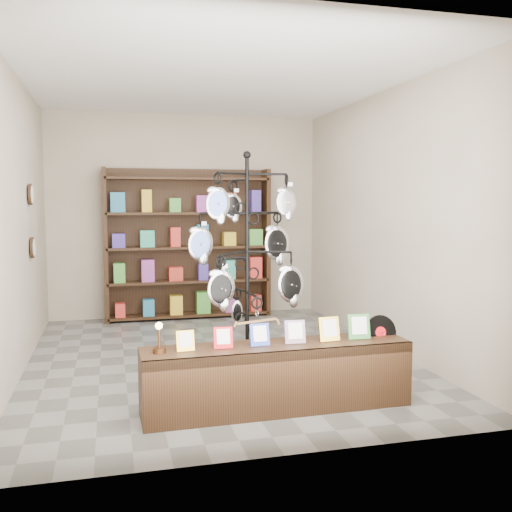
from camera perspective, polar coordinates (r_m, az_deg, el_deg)
The scene contains 6 objects.
ground at distance 6.40m, azimuth -3.88°, elevation -10.15°, with size 5.00×5.00×0.00m, color slate.
room_envelope at distance 6.16m, azimuth -4.00°, elevation 6.67°, with size 5.00×5.00×5.00m.
display_tree at distance 5.22m, azimuth -0.89°, elevation 0.37°, with size 1.12×1.09×2.18m.
front_shelf at distance 4.82m, azimuth 2.15°, elevation -11.95°, with size 2.24×0.50×0.79m.
back_shelving at distance 8.46m, azimuth -6.78°, elevation 0.74°, with size 2.42×0.36×2.20m.
wall_clocks at distance 6.91m, azimuth -21.53°, elevation 3.26°, with size 0.03×0.24×0.84m.
Camera 1 is at (-1.12, -6.06, 1.72)m, focal length 40.00 mm.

